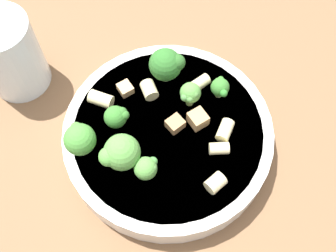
% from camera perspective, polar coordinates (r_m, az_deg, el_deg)
% --- Properties ---
extents(ground_plane, '(2.00, 2.00, 0.00)m').
position_cam_1_polar(ground_plane, '(0.52, 0.00, -2.35)').
color(ground_plane, brown).
extents(pasta_bowl, '(0.24, 0.24, 0.04)m').
position_cam_1_polar(pasta_bowl, '(0.50, 0.00, -1.32)').
color(pasta_bowl, silver).
rests_on(pasta_bowl, ground_plane).
extents(broccoli_floret_0, '(0.04, 0.05, 0.04)m').
position_cam_1_polar(broccoli_floret_0, '(0.45, -6.46, -3.56)').
color(broccoli_floret_0, '#9EC175').
rests_on(broccoli_floret_0, pasta_bowl).
extents(broccoli_floret_1, '(0.04, 0.04, 0.05)m').
position_cam_1_polar(broccoli_floret_1, '(0.50, -0.21, 8.37)').
color(broccoli_floret_1, '#9EC175').
rests_on(broccoli_floret_1, pasta_bowl).
extents(broccoli_floret_2, '(0.04, 0.04, 0.04)m').
position_cam_1_polar(broccoli_floret_2, '(0.46, -11.89, -1.68)').
color(broccoli_floret_2, '#84AD60').
rests_on(broccoli_floret_2, pasta_bowl).
extents(broccoli_floret_3, '(0.03, 0.03, 0.03)m').
position_cam_1_polar(broccoli_floret_3, '(0.48, -6.98, 1.26)').
color(broccoli_floret_3, '#9EC175').
rests_on(broccoli_floret_3, pasta_bowl).
extents(broccoli_floret_4, '(0.02, 0.03, 0.04)m').
position_cam_1_polar(broccoli_floret_4, '(0.48, 3.04, 4.39)').
color(broccoli_floret_4, '#93B766').
rests_on(broccoli_floret_4, pasta_bowl).
extents(broccoli_floret_5, '(0.03, 0.03, 0.03)m').
position_cam_1_polar(broccoli_floret_5, '(0.45, -2.96, -5.72)').
color(broccoli_floret_5, '#9EC175').
rests_on(broccoli_floret_5, pasta_bowl).
extents(broccoli_floret_6, '(0.02, 0.02, 0.03)m').
position_cam_1_polar(broccoli_floret_6, '(0.50, 7.06, 5.23)').
color(broccoli_floret_6, '#93B766').
rests_on(broccoli_floret_6, pasta_bowl).
extents(rigatoni_0, '(0.02, 0.02, 0.02)m').
position_cam_1_polar(rigatoni_0, '(0.45, 6.44, -7.67)').
color(rigatoni_0, beige).
rests_on(rigatoni_0, pasta_bowl).
extents(rigatoni_1, '(0.02, 0.02, 0.02)m').
position_cam_1_polar(rigatoni_1, '(0.50, -2.55, 4.91)').
color(rigatoni_1, beige).
rests_on(rigatoni_1, pasta_bowl).
extents(rigatoni_2, '(0.02, 0.03, 0.01)m').
position_cam_1_polar(rigatoni_2, '(0.47, 6.94, -3.03)').
color(rigatoni_2, beige).
rests_on(rigatoni_2, pasta_bowl).
extents(rigatoni_3, '(0.03, 0.03, 0.02)m').
position_cam_1_polar(rigatoni_3, '(0.48, 7.73, -0.60)').
color(rigatoni_3, beige).
rests_on(rigatoni_3, pasta_bowl).
extents(rigatoni_4, '(0.02, 0.03, 0.01)m').
position_cam_1_polar(rigatoni_4, '(0.51, 4.25, 5.76)').
color(rigatoni_4, beige).
rests_on(rigatoni_4, pasta_bowl).
extents(rigatoni_5, '(0.03, 0.03, 0.02)m').
position_cam_1_polar(rigatoni_5, '(0.50, -9.07, 3.61)').
color(rigatoni_5, beige).
rests_on(rigatoni_5, pasta_bowl).
extents(chicken_chunk_0, '(0.02, 0.02, 0.01)m').
position_cam_1_polar(chicken_chunk_0, '(0.48, 0.96, 0.32)').
color(chicken_chunk_0, '#A87A4C').
rests_on(chicken_chunk_0, pasta_bowl).
extents(chicken_chunk_1, '(0.02, 0.02, 0.01)m').
position_cam_1_polar(chicken_chunk_1, '(0.51, -5.80, 5.07)').
color(chicken_chunk_1, tan).
rests_on(chicken_chunk_1, pasta_bowl).
extents(chicken_chunk_2, '(0.02, 0.02, 0.02)m').
position_cam_1_polar(chicken_chunk_2, '(0.48, 4.07, 0.96)').
color(chicken_chunk_2, tan).
rests_on(chicken_chunk_2, pasta_bowl).
extents(drinking_glass, '(0.08, 0.08, 0.11)m').
position_cam_1_polar(drinking_glass, '(0.56, -20.44, 8.61)').
color(drinking_glass, silver).
rests_on(drinking_glass, ground_plane).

